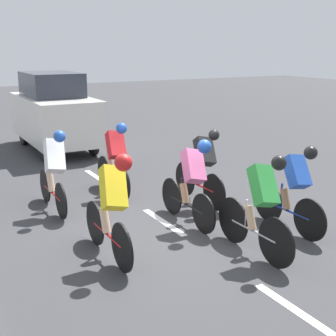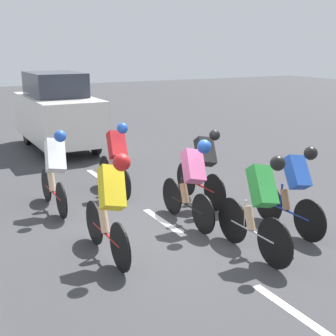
{
  "view_description": "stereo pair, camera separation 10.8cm",
  "coord_description": "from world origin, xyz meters",
  "px_view_note": "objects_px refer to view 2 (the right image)",
  "views": [
    {
      "loc": [
        3.59,
        6.37,
        2.94
      ],
      "look_at": [
        -0.08,
        -0.25,
        0.95
      ],
      "focal_mm": 50.0,
      "sensor_mm": 36.0,
      "label": 1
    },
    {
      "loc": [
        3.5,
        6.42,
        2.94
      ],
      "look_at": [
        -0.08,
        -0.25,
        0.95
      ],
      "focal_mm": 50.0,
      "sensor_mm": 36.0,
      "label": 2
    }
  ],
  "objects_px": {
    "cyclist_red": "(116,157)",
    "support_car": "(58,112)",
    "cyclist_white": "(55,168)",
    "cyclist_blue": "(294,187)",
    "cyclist_yellow": "(111,202)",
    "cyclist_green": "(259,204)",
    "cyclist_black": "(203,165)",
    "cyclist_pink": "(192,179)"
  },
  "relations": [
    {
      "from": "cyclist_blue",
      "to": "cyclist_black",
      "type": "bearing_deg",
      "value": -75.27
    },
    {
      "from": "cyclist_pink",
      "to": "cyclist_black",
      "type": "xyz_separation_m",
      "value": [
        -0.75,
        -0.82,
        -0.04
      ]
    },
    {
      "from": "cyclist_black",
      "to": "support_car",
      "type": "distance_m",
      "value": 6.2
    },
    {
      "from": "cyclist_pink",
      "to": "cyclist_yellow",
      "type": "xyz_separation_m",
      "value": [
        1.67,
        0.59,
        0.04
      ]
    },
    {
      "from": "cyclist_white",
      "to": "cyclist_black",
      "type": "relative_size",
      "value": 0.98
    },
    {
      "from": "cyclist_white",
      "to": "cyclist_yellow",
      "type": "height_order",
      "value": "cyclist_yellow"
    },
    {
      "from": "cyclist_blue",
      "to": "support_car",
      "type": "distance_m",
      "value": 8.15
    },
    {
      "from": "cyclist_red",
      "to": "support_car",
      "type": "bearing_deg",
      "value": -91.91
    },
    {
      "from": "cyclist_white",
      "to": "cyclist_yellow",
      "type": "xyz_separation_m",
      "value": [
        -0.15,
        2.35,
        0.04
      ]
    },
    {
      "from": "cyclist_green",
      "to": "support_car",
      "type": "relative_size",
      "value": 0.44
    },
    {
      "from": "cyclist_pink",
      "to": "support_car",
      "type": "xyz_separation_m",
      "value": [
        0.33,
        -6.92,
        0.3
      ]
    },
    {
      "from": "cyclist_red",
      "to": "support_car",
      "type": "relative_size",
      "value": 0.43
    },
    {
      "from": "cyclist_blue",
      "to": "cyclist_green",
      "type": "bearing_deg",
      "value": 22.16
    },
    {
      "from": "cyclist_white",
      "to": "support_car",
      "type": "bearing_deg",
      "value": -106.09
    },
    {
      "from": "cyclist_pink",
      "to": "cyclist_black",
      "type": "bearing_deg",
      "value": -132.34
    },
    {
      "from": "cyclist_yellow",
      "to": "cyclist_red",
      "type": "bearing_deg",
      "value": -113.55
    },
    {
      "from": "cyclist_pink",
      "to": "cyclist_yellow",
      "type": "relative_size",
      "value": 1.0
    },
    {
      "from": "cyclist_green",
      "to": "cyclist_white",
      "type": "relative_size",
      "value": 0.99
    },
    {
      "from": "cyclist_white",
      "to": "cyclist_black",
      "type": "distance_m",
      "value": 2.73
    },
    {
      "from": "cyclist_pink",
      "to": "cyclist_yellow",
      "type": "bearing_deg",
      "value": 19.61
    },
    {
      "from": "cyclist_green",
      "to": "cyclist_yellow",
      "type": "distance_m",
      "value": 2.07
    },
    {
      "from": "cyclist_green",
      "to": "cyclist_pink",
      "type": "height_order",
      "value": "cyclist_green"
    },
    {
      "from": "cyclist_green",
      "to": "cyclist_white",
      "type": "xyz_separation_m",
      "value": [
        2.01,
        -3.25,
        0.02
      ]
    },
    {
      "from": "cyclist_blue",
      "to": "cyclist_red",
      "type": "bearing_deg",
      "value": -61.4
    },
    {
      "from": "support_car",
      "to": "cyclist_pink",
      "type": "bearing_deg",
      "value": 92.71
    },
    {
      "from": "cyclist_blue",
      "to": "support_car",
      "type": "xyz_separation_m",
      "value": [
        1.58,
        -7.99,
        0.34
      ]
    },
    {
      "from": "cyclist_green",
      "to": "support_car",
      "type": "distance_m",
      "value": 8.44
    },
    {
      "from": "cyclist_white",
      "to": "cyclist_yellow",
      "type": "relative_size",
      "value": 1.0
    },
    {
      "from": "cyclist_green",
      "to": "support_car",
      "type": "xyz_separation_m",
      "value": [
        0.52,
        -8.42,
        0.31
      ]
    },
    {
      "from": "cyclist_green",
      "to": "cyclist_black",
      "type": "distance_m",
      "value": 2.39
    },
    {
      "from": "cyclist_yellow",
      "to": "cyclist_black",
      "type": "height_order",
      "value": "cyclist_yellow"
    },
    {
      "from": "cyclist_blue",
      "to": "cyclist_white",
      "type": "relative_size",
      "value": 0.97
    },
    {
      "from": "cyclist_white",
      "to": "cyclist_red",
      "type": "bearing_deg",
      "value": -164.84
    },
    {
      "from": "cyclist_blue",
      "to": "cyclist_pink",
      "type": "bearing_deg",
      "value": -40.58
    },
    {
      "from": "cyclist_pink",
      "to": "support_car",
      "type": "bearing_deg",
      "value": -87.29
    },
    {
      "from": "cyclist_blue",
      "to": "support_car",
      "type": "relative_size",
      "value": 0.43
    },
    {
      "from": "cyclist_white",
      "to": "cyclist_black",
      "type": "height_order",
      "value": "cyclist_white"
    },
    {
      "from": "cyclist_blue",
      "to": "cyclist_black",
      "type": "xyz_separation_m",
      "value": [
        0.5,
        -1.89,
        -0.0
      ]
    },
    {
      "from": "cyclist_pink",
      "to": "cyclist_black",
      "type": "height_order",
      "value": "cyclist_pink"
    },
    {
      "from": "cyclist_black",
      "to": "support_car",
      "type": "bearing_deg",
      "value": -79.98
    },
    {
      "from": "cyclist_pink",
      "to": "cyclist_black",
      "type": "relative_size",
      "value": 0.98
    },
    {
      "from": "cyclist_red",
      "to": "cyclist_yellow",
      "type": "relative_size",
      "value": 0.97
    }
  ]
}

